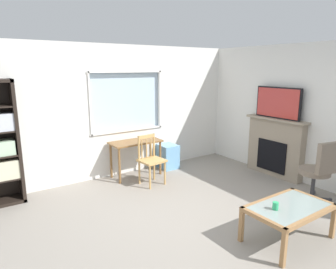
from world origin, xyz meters
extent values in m
cube|color=gray|center=(0.00, 0.00, -0.01)|extent=(6.36, 5.75, 0.02)
cube|color=silver|center=(0.00, 2.37, 0.43)|extent=(5.36, 0.12, 0.86)
cube|color=silver|center=(0.00, 2.37, 2.28)|extent=(5.36, 0.12, 0.49)
cube|color=silver|center=(-1.57, 2.37, 1.44)|extent=(2.22, 0.12, 1.17)
cube|color=silver|center=(1.86, 2.37, 1.44)|extent=(1.64, 0.12, 1.17)
cube|color=silver|center=(0.29, 2.38, 1.44)|extent=(1.51, 0.02, 1.17)
cube|color=white|center=(0.29, 2.31, 0.87)|extent=(1.57, 0.06, 0.03)
cube|color=white|center=(0.29, 2.31, 2.01)|extent=(1.57, 0.06, 0.03)
cube|color=white|center=(-0.47, 2.31, 1.44)|extent=(0.03, 0.06, 1.17)
cube|color=white|center=(1.04, 2.31, 1.44)|extent=(0.03, 0.06, 1.17)
cube|color=silver|center=(2.74, 0.00, 1.26)|extent=(0.12, 4.95, 2.52)
cube|color=black|center=(-1.73, 2.12, 0.97)|extent=(0.05, 0.38, 1.93)
cube|color=beige|center=(-1.94, 2.11, 0.56)|extent=(0.39, 0.32, 0.29)
cube|color=#B7D6B2|center=(-1.96, 2.11, 0.90)|extent=(0.37, 0.28, 0.22)
cube|color=brown|center=(0.30, 2.02, 0.69)|extent=(0.99, 0.48, 0.03)
cylinder|color=brown|center=(-0.14, 1.83, 0.34)|extent=(0.04, 0.04, 0.68)
cylinder|color=brown|center=(0.74, 1.83, 0.34)|extent=(0.04, 0.04, 0.68)
cylinder|color=brown|center=(-0.14, 2.21, 0.34)|extent=(0.04, 0.04, 0.68)
cylinder|color=brown|center=(0.74, 2.21, 0.34)|extent=(0.04, 0.04, 0.68)
cube|color=tan|center=(0.33, 1.47, 0.45)|extent=(0.46, 0.44, 0.04)
cylinder|color=tan|center=(0.18, 1.30, 0.22)|extent=(0.04, 0.04, 0.43)
cylinder|color=tan|center=(0.52, 1.33, 0.22)|extent=(0.04, 0.04, 0.43)
cylinder|color=tan|center=(0.15, 1.61, 0.22)|extent=(0.04, 0.04, 0.43)
cylinder|color=tan|center=(0.48, 1.65, 0.22)|extent=(0.04, 0.04, 0.43)
cylinder|color=tan|center=(0.15, 1.61, 0.68)|extent=(0.04, 0.04, 0.45)
cylinder|color=tan|center=(0.48, 1.65, 0.68)|extent=(0.04, 0.04, 0.45)
cube|color=tan|center=(0.32, 1.63, 0.87)|extent=(0.36, 0.07, 0.06)
cylinder|color=tan|center=(0.21, 1.62, 0.65)|extent=(0.02, 0.02, 0.35)
cylinder|color=tan|center=(0.32, 1.63, 0.65)|extent=(0.02, 0.02, 0.35)
cylinder|color=tan|center=(0.42, 1.64, 0.65)|extent=(0.02, 0.02, 0.35)
cube|color=#72ADDB|center=(1.09, 2.07, 0.25)|extent=(0.35, 0.40, 0.51)
cube|color=gray|center=(2.59, 0.54, 0.55)|extent=(0.18, 1.17, 1.10)
cube|color=black|center=(2.50, 0.54, 0.40)|extent=(0.03, 0.64, 0.61)
cube|color=gray|center=(2.57, 0.54, 1.12)|extent=(0.26, 1.27, 0.04)
cube|color=black|center=(2.57, 0.54, 1.44)|extent=(0.05, 0.95, 0.59)
cube|color=#B2332D|center=(2.54, 0.54, 1.44)|extent=(0.01, 0.90, 0.54)
cylinder|color=#7A6B5B|center=(2.13, -0.55, 0.48)|extent=(0.48, 0.48, 0.09)
cube|color=#7A6B5B|center=(2.08, -0.76, 0.76)|extent=(0.41, 0.17, 0.48)
cylinder|color=#38383D|center=(2.13, -0.55, 0.24)|extent=(0.06, 0.06, 0.42)
cube|color=#38383D|center=(2.00, -0.51, 0.03)|extent=(0.28, 0.10, 0.03)
cylinder|color=#38383D|center=(1.86, -0.48, 0.03)|extent=(0.05, 0.05, 0.05)
cube|color=#38383D|center=(2.06, -0.67, 0.03)|extent=(0.18, 0.26, 0.03)
cylinder|color=#38383D|center=(1.99, -0.79, 0.03)|extent=(0.05, 0.05, 0.05)
cube|color=#38383D|center=(2.22, -0.65, 0.03)|extent=(0.21, 0.23, 0.03)
cylinder|color=#38383D|center=(2.32, -0.76, 0.03)|extent=(0.05, 0.05, 0.05)
cube|color=#38383D|center=(2.26, -0.49, 0.03)|extent=(0.27, 0.14, 0.03)
cylinder|color=#38383D|center=(2.39, -0.44, 0.03)|extent=(0.05, 0.05, 0.05)
cube|color=#38383D|center=(2.12, -0.41, 0.03)|extent=(0.06, 0.28, 0.03)
cylinder|color=#38383D|center=(2.11, -0.27, 0.03)|extent=(0.05, 0.05, 0.05)
cube|color=#8C9E99|center=(0.77, -1.02, 0.44)|extent=(0.96, 0.54, 0.02)
cube|color=#A37547|center=(0.77, -1.32, 0.43)|extent=(1.06, 0.05, 0.05)
cube|color=#A37547|center=(0.77, -0.73, 0.43)|extent=(1.06, 0.05, 0.05)
cube|color=#A37547|center=(0.27, -1.02, 0.43)|extent=(0.05, 0.64, 0.05)
cube|color=#A37547|center=(1.28, -1.02, 0.43)|extent=(0.05, 0.64, 0.05)
cube|color=#A37547|center=(0.27, -1.32, 0.20)|extent=(0.05, 0.05, 0.40)
cube|color=#A37547|center=(1.28, -1.32, 0.20)|extent=(0.05, 0.05, 0.40)
cube|color=#A37547|center=(0.27, -0.73, 0.20)|extent=(0.05, 0.05, 0.40)
cube|color=#A37547|center=(1.28, -0.73, 0.20)|extent=(0.05, 0.05, 0.40)
cylinder|color=#33B770|center=(0.55, -0.98, 0.50)|extent=(0.07, 0.07, 0.09)
camera|label=1|loc=(-2.34, -2.96, 2.09)|focal=31.98mm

